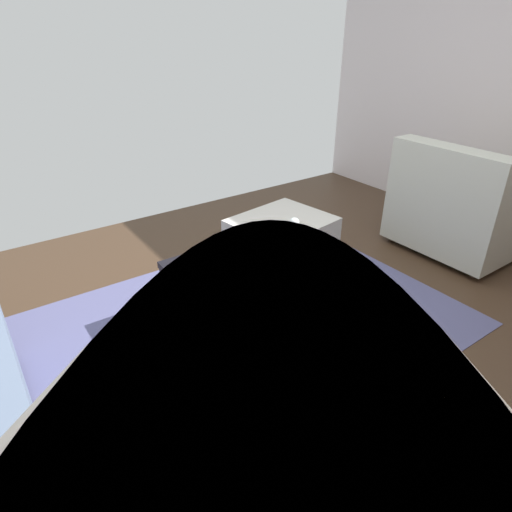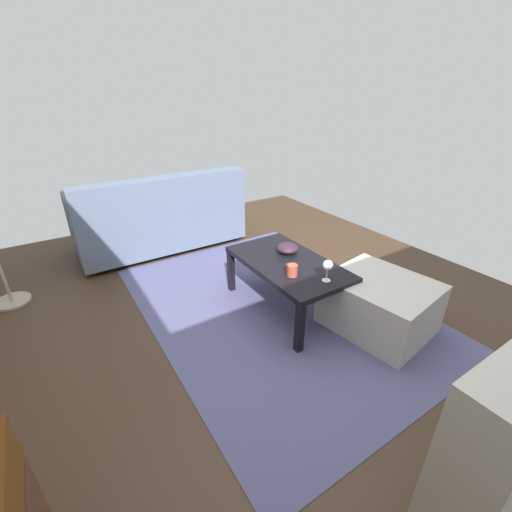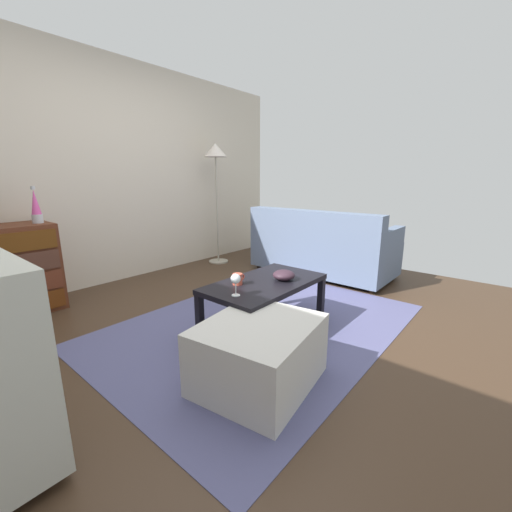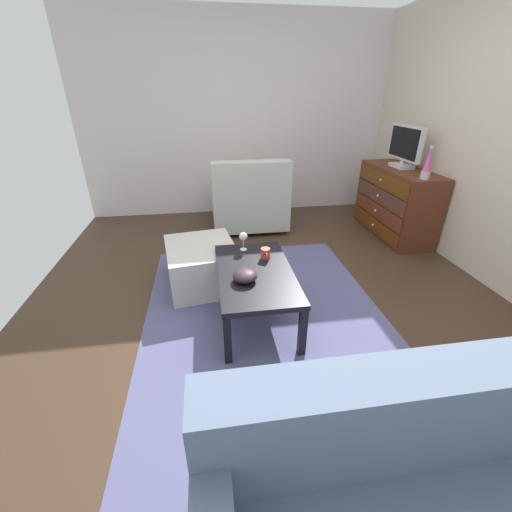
% 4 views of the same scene
% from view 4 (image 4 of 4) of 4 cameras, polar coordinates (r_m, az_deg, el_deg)
% --- Properties ---
extents(ground_plane, '(5.52, 4.43, 0.05)m').
position_cam_4_polar(ground_plane, '(2.86, 5.05, -8.48)').
color(ground_plane, '#3E2C1E').
extents(wall_plain_left, '(0.12, 4.43, 2.53)m').
position_cam_4_polar(wall_plain_left, '(4.82, -1.70, 22.71)').
color(wall_plain_left, silver).
rests_on(wall_plain_left, ground_plane).
extents(area_rug, '(2.60, 1.90, 0.01)m').
position_cam_4_polar(area_rug, '(2.65, 1.79, -10.86)').
color(area_rug, '#4F5078').
rests_on(area_rug, ground_plane).
extents(dresser, '(1.19, 0.49, 0.81)m').
position_cam_4_polar(dresser, '(4.37, 23.11, 8.61)').
color(dresser, '#542816').
rests_on(dresser, ground_plane).
extents(tv, '(0.60, 0.18, 0.47)m').
position_cam_4_polar(tv, '(4.31, 24.56, 17.04)').
color(tv, silver).
rests_on(tv, dresser).
extents(lava_lamp, '(0.09, 0.09, 0.33)m').
position_cam_4_polar(lava_lamp, '(3.83, 27.75, 13.92)').
color(lava_lamp, '#B7B7BC').
rests_on(lava_lamp, dresser).
extents(coffee_table, '(0.99, 0.56, 0.42)m').
position_cam_4_polar(coffee_table, '(2.48, -0.17, -3.61)').
color(coffee_table, black).
rests_on(coffee_table, ground_plane).
extents(wine_glass, '(0.07, 0.07, 0.16)m').
position_cam_4_polar(wine_glass, '(2.73, -2.23, 3.33)').
color(wine_glass, silver).
rests_on(wine_glass, coffee_table).
extents(mug, '(0.11, 0.08, 0.09)m').
position_cam_4_polar(mug, '(2.62, 1.67, 0.44)').
color(mug, '#B94B38').
rests_on(mug, coffee_table).
extents(bowl_decorative, '(0.18, 0.18, 0.08)m').
position_cam_4_polar(bowl_decorative, '(2.31, -1.94, -3.46)').
color(bowl_decorative, '#311F2A').
rests_on(bowl_decorative, coffee_table).
extents(armchair, '(0.80, 0.93, 0.90)m').
position_cam_4_polar(armchair, '(4.23, -1.15, 9.50)').
color(armchair, '#332319').
rests_on(armchair, ground_plane).
extents(ottoman, '(0.78, 0.70, 0.39)m').
position_cam_4_polar(ottoman, '(3.04, -9.41, -1.53)').
color(ottoman, beige).
rests_on(ottoman, ground_plane).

